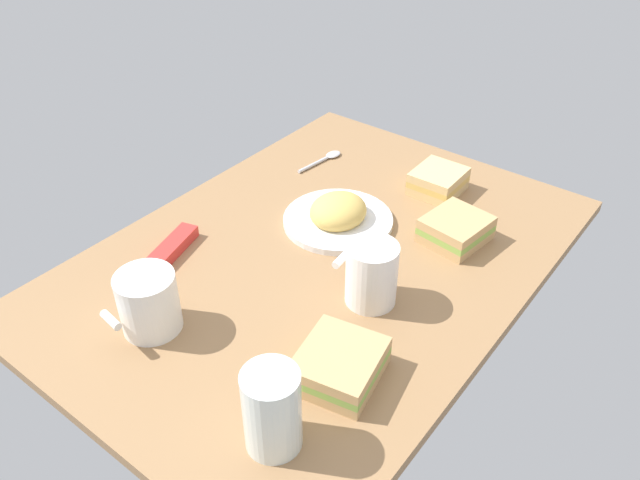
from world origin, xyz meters
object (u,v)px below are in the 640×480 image
Objects in this scene: plate_of_food at (338,215)px; coffee_mug_milky at (371,273)px; glass_of_milk at (272,414)px; coffee_mug_black at (148,302)px; spoon at (326,158)px; sandwich_extra at (339,365)px; sandwich_main at (438,181)px; sandwich_side at (456,229)px; snack_bar at (172,248)px.

plate_of_food is 1.94× the size of coffee_mug_milky.
glass_of_milk reaches higher than coffee_mug_milky.
coffee_mug_black is 0.92× the size of spoon.
coffee_mug_black is 0.83× the size of sandwich_extra.
glass_of_milk is (-4.13, -26.78, 0.26)cm from coffee_mug_black.
plate_of_food is at bearing 49.87° from coffee_mug_milky.
coffee_mug_milky is 0.88× the size of glass_of_milk.
glass_of_milk is at bearing -168.55° from sandwich_main.
sandwich_side is at bearing -7.46° from coffee_mug_milky.
snack_bar is (13.48, 11.05, -3.75)cm from coffee_mug_black.
plate_of_food is 38.01cm from coffee_mug_black.
coffee_mug_milky is (-13.43, -15.93, 3.45)cm from plate_of_food.
glass_of_milk reaches higher than plate_of_food.
coffee_mug_milky is at bearing 19.39° from sandwich_extra.
coffee_mug_black is 59.60cm from sandwich_main.
coffee_mug_black is 1.08× the size of coffee_mug_milky.
plate_of_food reaches higher than sandwich_extra.
sandwich_side is 0.87× the size of sandwich_extra.
sandwich_side is 0.96× the size of spoon.
coffee_mug_milky is 0.77× the size of sandwich_extra.
plate_of_food is at bearing 113.70° from sandwich_side.
sandwich_main is 15.83cm from sandwich_side.
sandwich_side is 1.00× the size of glass_of_milk.
plate_of_food reaches higher than sandwich_main.
snack_bar is (-44.34, 25.28, -1.20)cm from sandwich_main.
glass_of_milk is (-12.98, 0.14, 2.81)cm from sandwich_extra.
coffee_mug_milky reaches higher than sandwich_extra.
coffee_mug_milky is at bearing 172.54° from sandwich_side.
sandwich_extra is 1.10× the size of spoon.
spoon is (58.61, 36.76, -4.63)cm from glass_of_milk.
snack_bar is at bearing 178.50° from spoon.
sandwich_extra is at bearing -0.61° from glass_of_milk.
sandwich_side is at bearing -139.97° from sandwich_main.
plate_of_food is 2.01× the size of sandwich_main.
snack_bar is at bearing 65.05° from glass_of_milk.
glass_of_milk is 69.34cm from spoon.
plate_of_food is 1.48× the size of sandwich_extra.
sandwich_main is 50.58cm from sandwich_extra.
sandwich_side is (8.23, -18.76, 0.49)cm from plate_of_food.
spoon is (45.63, 36.90, -1.82)cm from sandwich_extra.
sandwich_extra is (-36.85, -2.51, -0.00)cm from sandwich_side.
snack_bar is (17.60, 37.83, -4.01)cm from glass_of_milk.
snack_bar is at bearing 39.35° from coffee_mug_black.
glass_of_milk reaches higher than sandwich_side.
snack_bar is at bearing 83.06° from sandwich_extra.
snack_bar is at bearing 150.31° from sandwich_main.
sandwich_main reaches higher than snack_bar.
coffee_mug_milky is 34.54cm from snack_bar.
coffee_mug_black is 55.57cm from spoon.
coffee_mug_black is at bearing 108.20° from sandwich_extra.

